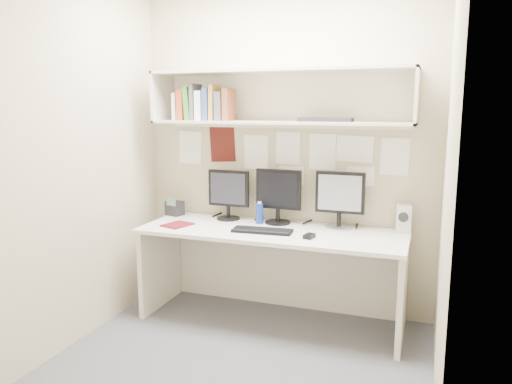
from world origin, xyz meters
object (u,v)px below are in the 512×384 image
(desk, at_px, (272,275))
(keyboard, at_px, (262,231))
(monitor_right, at_px, (340,197))
(desk_phone, at_px, (175,208))
(speaker, at_px, (404,218))
(monitor_left, at_px, (229,192))
(monitor_center, at_px, (278,194))
(maroon_notebook, at_px, (177,225))

(desk, distance_m, keyboard, 0.39)
(monitor_right, relative_size, desk_phone, 2.71)
(desk, bearing_deg, speaker, 14.83)
(monitor_left, height_order, monitor_center, monitor_center)
(keyboard, distance_m, desk_phone, 0.95)
(maroon_notebook, relative_size, desk_phone, 1.34)
(desk, relative_size, monitor_right, 4.61)
(desk, bearing_deg, monitor_center, 95.00)
(maroon_notebook, bearing_deg, keyboard, 19.37)
(monitor_left, xyz_separation_m, desk_phone, (-0.49, -0.02, -0.16))
(monitor_left, relative_size, monitor_center, 0.94)
(maroon_notebook, xyz_separation_m, desk_phone, (-0.20, 0.33, 0.06))
(monitor_left, relative_size, maroon_notebook, 1.90)
(monitor_center, xyz_separation_m, keyboard, (-0.03, -0.32, -0.23))
(speaker, distance_m, maroon_notebook, 1.72)
(desk_phone, bearing_deg, keyboard, -3.37)
(desk, height_order, monitor_left, monitor_left)
(speaker, xyz_separation_m, maroon_notebook, (-1.68, -0.37, -0.10))
(monitor_left, xyz_separation_m, maroon_notebook, (-0.29, -0.34, -0.22))
(monitor_left, bearing_deg, monitor_center, 1.37)
(desk, relative_size, monitor_center, 4.64)
(monitor_center, distance_m, maroon_notebook, 0.83)
(keyboard, relative_size, desk_phone, 2.77)
(monitor_left, bearing_deg, maroon_notebook, -128.99)
(speaker, relative_size, maroon_notebook, 0.98)
(desk, xyz_separation_m, monitor_left, (-0.45, 0.22, 0.59))
(monitor_center, distance_m, speaker, 0.97)
(monitor_right, distance_m, keyboard, 0.64)
(speaker, bearing_deg, desk, -170.37)
(desk, relative_size, monitor_left, 4.93)
(monitor_left, height_order, maroon_notebook, monitor_left)
(desk, distance_m, desk_phone, 1.05)
(monitor_center, bearing_deg, speaker, 4.72)
(keyboard, xyz_separation_m, maroon_notebook, (-0.69, -0.03, -0.00))
(monitor_left, distance_m, desk_phone, 0.52)
(maroon_notebook, bearing_deg, speaker, 29.67)
(monitor_center, relative_size, keyboard, 0.97)
(desk, relative_size, keyboard, 4.52)
(monitor_center, bearing_deg, desk, -82.05)
(speaker, bearing_deg, keyboard, -165.83)
(maroon_notebook, bearing_deg, desk, 26.68)
(monitor_right, bearing_deg, speaker, 3.07)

